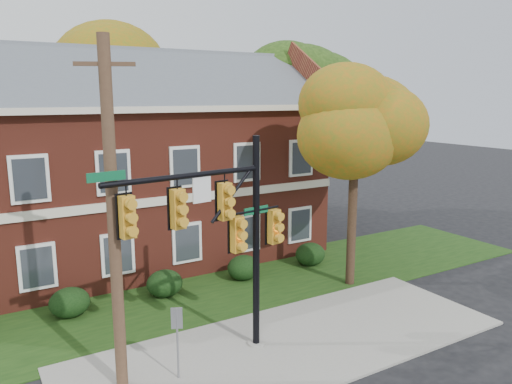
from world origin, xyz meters
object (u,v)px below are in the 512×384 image
tree_far_rear (101,75)px  traffic_signal (224,226)px  tree_near_right (362,121)px  utility_pole (113,220)px  hedge_center (165,283)px  hedge_far_right (310,254)px  tree_right_rear (309,87)px  sign_post (177,332)px  hedge_right (244,268)px  hedge_left (70,303)px  apartment_building (120,155)px

tree_far_rear → traffic_signal: tree_far_rear is taller
tree_near_right → utility_pole: (-10.42, -2.47, -2.07)m
hedge_center → utility_pole: size_ratio=0.15×
hedge_far_right → utility_pole: utility_pole is taller
tree_right_rear → hedge_center: bearing=-151.6°
traffic_signal → sign_post: size_ratio=3.08×
hedge_far_right → tree_far_rear: size_ratio=0.12×
hedge_center → tree_far_rear: bearing=84.1°
hedge_right → tree_right_rear: size_ratio=0.13×
hedge_far_right → traffic_signal: bearing=-143.2°
hedge_left → hedge_center: bearing=0.0°
apartment_building → tree_right_rear: 11.77m
hedge_center → sign_post: size_ratio=0.66×
hedge_center → apartment_building: bearing=90.0°
hedge_right → sign_post: bearing=-132.7°
tree_near_right → sign_post: 10.79m
apartment_building → hedge_far_right: (7.00, -5.25, -4.46)m
tree_right_rear → sign_post: (-13.09, -11.82, -6.68)m
tree_far_rear → sign_post: tree_far_rear is taller
hedge_far_right → traffic_signal: (-7.16, -5.36, 3.52)m
apartment_building → utility_pole: size_ratio=2.07×
hedge_center → sign_post: sign_post is taller
hedge_right → tree_far_rear: tree_far_rear is taller
apartment_building → tree_right_rear: (11.31, 0.86, 3.13)m
hedge_far_right → sign_post: (-8.77, -5.71, 0.91)m
hedge_left → tree_near_right: 12.68m
tree_far_rear → apartment_building: bearing=-99.7°
hedge_center → hedge_right: 3.50m
tree_right_rear → tree_near_right: bearing=-114.6°
apartment_building → sign_post: (-1.77, -10.96, -3.55)m
tree_far_rear → utility_pole: tree_far_rear is taller
tree_near_right → tree_far_rear: bearing=110.3°
apartment_building → tree_right_rear: tree_right_rear is taller
tree_far_rear → hedge_far_right: bearing=-66.6°
apartment_building → hedge_left: (-3.50, -5.25, -4.46)m
hedge_left → tree_far_rear: bearing=69.7°
hedge_left → traffic_signal: 7.23m
tree_far_rear → sign_post: size_ratio=5.44×
hedge_left → traffic_signal: traffic_signal is taller
apartment_building → hedge_center: 6.89m
apartment_building → hedge_right: 7.73m
hedge_far_right → hedge_left: bearing=180.0°
traffic_signal → utility_pole: 3.09m
hedge_center → traffic_signal: bearing=-91.7°
hedge_left → tree_near_right: (10.72, -2.83, 6.14)m
tree_far_rear → traffic_signal: 19.13m
apartment_building → tree_far_rear: 8.84m
tree_right_rear → tree_far_rear: size_ratio=0.92×
apartment_building → traffic_signal: apartment_building is taller
apartment_building → hedge_left: size_ratio=13.43×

